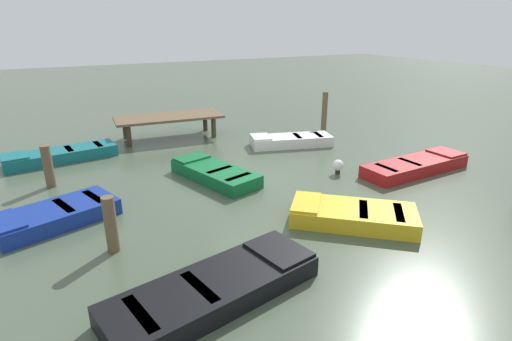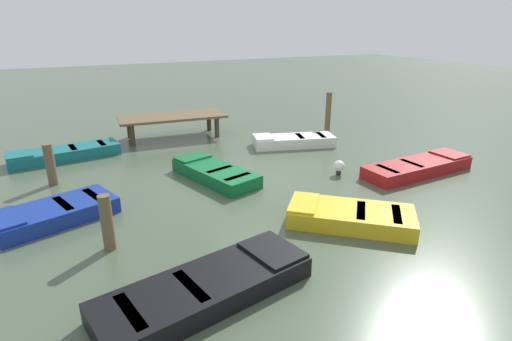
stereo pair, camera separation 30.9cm
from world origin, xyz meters
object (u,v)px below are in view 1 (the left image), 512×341
Objects in this scene: rowboat_blue at (55,215)px; rowboat_white at (291,140)px; dock_segment at (169,119)px; mooring_piling_mid_right at (111,224)px; rowboat_black at (216,288)px; rowboat_red at (416,165)px; rowboat_teal at (60,155)px; mooring_piling_near_right at (324,113)px; marker_buoy at (338,166)px; mooring_piling_near_left at (48,166)px; rowboat_yellow at (352,215)px; rowboat_green at (214,173)px.

rowboat_blue is 0.91× the size of rowboat_white.
dock_segment is 9.14m from mooring_piling_mid_right.
mooring_piling_mid_right is (-1.35, 2.52, 0.42)m from rowboat_black.
rowboat_teal is at bearing 144.23° from rowboat_red.
marker_buoy is (-2.70, -4.44, -0.63)m from mooring_piling_near_right.
rowboat_red is 3.16× the size of mooring_piling_mid_right.
rowboat_black and rowboat_blue have the same top height.
dock_segment is 6.02m from mooring_piling_near_left.
rowboat_black is 1.31× the size of rowboat_yellow.
rowboat_blue is 11.73m from mooring_piling_near_right.
rowboat_green is 1.09× the size of rowboat_blue.
rowboat_white is (8.27, -2.20, 0.00)m from rowboat_teal.
mooring_piling_near_right is 11.62m from mooring_piling_mid_right.
rowboat_white is at bearing 2.14° from mooring_piling_near_left.
rowboat_black is at bearing -145.65° from marker_buoy.
rowboat_white is (3.93, -3.39, -0.61)m from dock_segment.
mooring_piling_near_left is (-4.58, 1.71, 0.42)m from rowboat_green.
rowboat_blue is 8.33m from marker_buoy.
mooring_piling_near_left is at bearing -173.22° from mooring_piling_near_right.
mooring_piling_near_left is (-11.01, -1.31, -0.27)m from mooring_piling_near_right.
mooring_piling_mid_right is at bearing 113.50° from rowboat_green.
rowboat_green is 4.91m from mooring_piling_near_left.
rowboat_green is 0.81× the size of rowboat_black.
mooring_piling_mid_right is 2.63× the size of marker_buoy.
rowboat_red is (8.35, 3.04, -0.00)m from rowboat_black.
dock_segment is 1.13× the size of rowboat_red.
dock_segment reaches higher than rowboat_teal.
dock_segment is 1.09× the size of rowboat_black.
dock_segment is at bearing 117.61° from marker_buoy.
rowboat_red is at bearing -48.16° from dock_segment.
rowboat_black is (1.99, -9.69, -0.00)m from rowboat_teal.
rowboat_green is at bearing -154.85° from mooring_piling_near_right.
rowboat_blue is at bearing 78.00° from rowboat_teal.
mooring_piling_mid_right reaches higher than rowboat_yellow.
rowboat_green is 2.61× the size of mooring_piling_near_left.
rowboat_teal is 10.47m from rowboat_yellow.
dock_segment is at bearing 124.42° from rowboat_red.
mooring_piling_near_right reaches higher than rowboat_blue.
rowboat_black is 3.22× the size of mooring_piling_near_left.
rowboat_green is 1.06× the size of rowboat_yellow.
marker_buoy reaches higher than rowboat_yellow.
mooring_piling_near_left is (-0.40, -2.52, 0.42)m from rowboat_teal.
marker_buoy reaches higher than rowboat_black.
rowboat_blue is 10.85m from rowboat_red.
rowboat_green is at bearing 159.28° from marker_buoy.
mooring_piling_near_right reaches higher than marker_buoy.
rowboat_black is 2.89m from mooring_piling_mid_right.
rowboat_black is 8.58× the size of marker_buoy.
rowboat_teal is at bearing -13.99° from rowboat_yellow.
dock_segment reaches higher than rowboat_blue.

